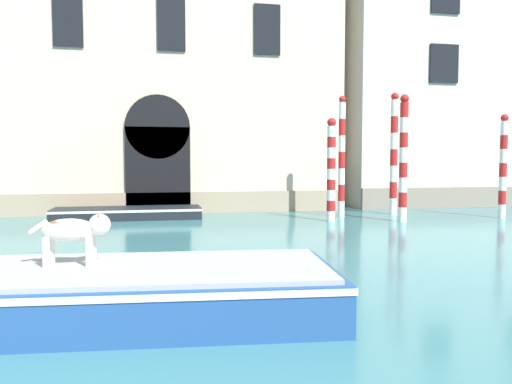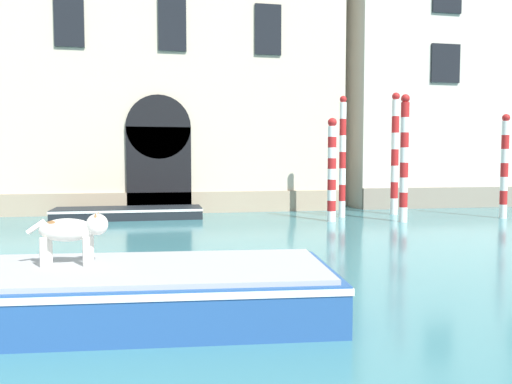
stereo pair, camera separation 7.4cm
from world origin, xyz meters
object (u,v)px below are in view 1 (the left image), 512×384
at_px(mooring_pole_2, 331,169).
at_px(mooring_pole_5, 503,166).
at_px(dog_on_deck, 75,231).
at_px(boat_moored_near_palazzo, 128,213).
at_px(mooring_pole_1, 342,156).
at_px(mooring_pole_0, 394,153).
at_px(boat_foreground, 41,294).
at_px(mooring_pole_4, 403,158).

xyz_separation_m(mooring_pole_2, mooring_pole_5, (6.22, -0.25, 0.10)).
height_order(dog_on_deck, boat_moored_near_palazzo, dog_on_deck).
bearing_deg(boat_moored_near_palazzo, mooring_pole_2, -17.76).
relative_size(boat_moored_near_palazzo, mooring_pole_2, 1.47).
xyz_separation_m(boat_moored_near_palazzo, mooring_pole_5, (12.88, -2.34, 1.63)).
bearing_deg(mooring_pole_1, mooring_pole_2, -125.43).
bearing_deg(boat_moored_near_palazzo, dog_on_deck, -90.56).
relative_size(mooring_pole_0, mooring_pole_1, 1.05).
height_order(boat_foreground, dog_on_deck, dog_on_deck).
height_order(boat_moored_near_palazzo, mooring_pole_5, mooring_pole_5).
relative_size(dog_on_deck, mooring_pole_1, 0.24).
height_order(mooring_pole_0, mooring_pole_2, mooring_pole_0).
distance_m(dog_on_deck, boat_moored_near_palazzo, 10.99).
distance_m(mooring_pole_4, mooring_pole_5, 3.95).
distance_m(boat_foreground, mooring_pole_0, 14.74).
distance_m(boat_foreground, mooring_pole_5, 16.01).
bearing_deg(mooring_pole_0, mooring_pole_1, -168.44).
height_order(boat_foreground, mooring_pole_0, mooring_pole_0).
relative_size(mooring_pole_0, mooring_pole_5, 1.25).
relative_size(boat_moored_near_palazzo, mooring_pole_1, 1.18).
bearing_deg(mooring_pole_4, mooring_pole_5, 4.39).
height_order(mooring_pole_0, mooring_pole_4, mooring_pole_0).
xyz_separation_m(mooring_pole_0, mooring_pole_2, (-3.00, -1.55, -0.55)).
height_order(dog_on_deck, mooring_pole_4, mooring_pole_4).
bearing_deg(mooring_pole_4, mooring_pole_1, 132.21).
bearing_deg(mooring_pole_5, mooring_pole_0, 150.69).
bearing_deg(mooring_pole_5, mooring_pole_2, 177.66).
distance_m(mooring_pole_2, mooring_pole_4, 2.38).
distance_m(mooring_pole_1, mooring_pole_4, 2.24).
height_order(mooring_pole_1, mooring_pole_2, mooring_pole_1).
xyz_separation_m(mooring_pole_0, mooring_pole_5, (3.22, -1.81, -0.45)).
bearing_deg(mooring_pole_0, mooring_pole_4, -108.70).
distance_m(boat_foreground, mooring_pole_2, 11.56).
distance_m(dog_on_deck, mooring_pole_5, 15.54).
distance_m(mooring_pole_2, mooring_pole_5, 6.22).
xyz_separation_m(dog_on_deck, mooring_pole_4, (8.98, 8.32, 0.97)).
distance_m(dog_on_deck, mooring_pole_1, 12.51).
distance_m(boat_moored_near_palazzo, mooring_pole_2, 7.15).
bearing_deg(mooring_pole_2, mooring_pole_5, -2.34).
relative_size(boat_foreground, boat_moored_near_palazzo, 1.54).
bearing_deg(mooring_pole_5, dog_on_deck, -146.27).
xyz_separation_m(dog_on_deck, mooring_pole_0, (9.69, 10.43, 1.14)).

